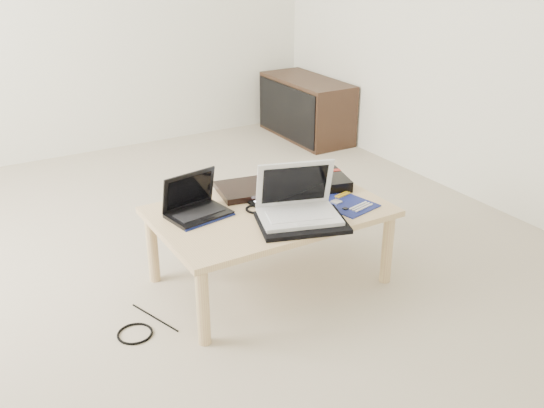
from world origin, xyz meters
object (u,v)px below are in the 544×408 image
white_laptop (298,205)px  gpu_box (332,180)px  netbook (196,206)px  coffee_table (270,218)px  media_cabinet (305,108)px

white_laptop → gpu_box: size_ratio=1.46×
netbook → white_laptop: 0.48m
coffee_table → white_laptop: (0.05, -0.17, 0.12)m
netbook → media_cabinet: bearing=44.7°
coffee_table → netbook: (-0.33, 0.12, 0.09)m
media_cabinet → netbook: 2.53m
coffee_table → media_cabinet: media_cabinet is taller
coffee_table → gpu_box: bearing=12.6°
white_laptop → coffee_table: bearing=107.7°
white_laptop → gpu_box: bearing=34.3°
media_cabinet → gpu_box: 2.07m
coffee_table → netbook: netbook is taller
coffee_table → media_cabinet: size_ratio=1.22×
media_cabinet → white_laptop: bearing=-124.4°
media_cabinet → gpu_box: (-1.02, -1.79, 0.18)m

